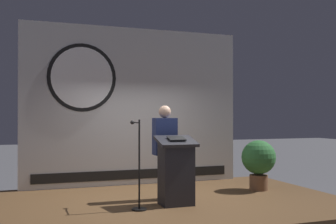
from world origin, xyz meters
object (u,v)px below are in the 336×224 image
speaker_person (165,151)px  microphone_stand (138,177)px  potted_plant (259,160)px  podium (176,171)px

speaker_person → microphone_stand: 0.92m
speaker_person → microphone_stand: bearing=-138.5°
potted_plant → podium: bearing=-160.6°
speaker_person → microphone_stand: size_ratio=1.17×
podium → potted_plant: (2.02, 0.71, 0.04)m
podium → potted_plant: size_ratio=1.16×
microphone_stand → potted_plant: bearing=16.6°
podium → speaker_person: bearing=93.8°
podium → potted_plant: podium is taller
podium → microphone_stand: size_ratio=0.81×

